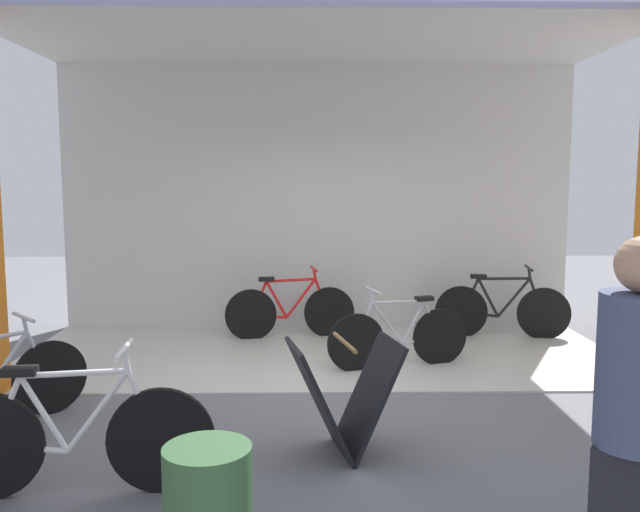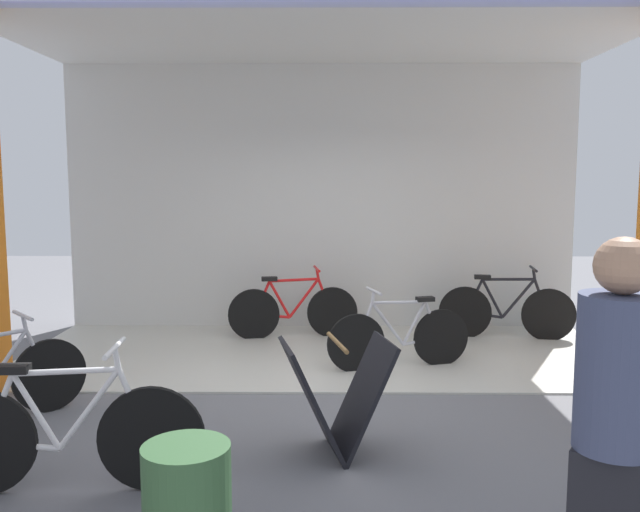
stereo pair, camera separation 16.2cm
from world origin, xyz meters
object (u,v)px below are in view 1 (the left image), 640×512
bicycle_inside_1 (290,311)px  bicycle_inside_2 (399,337)px  bicycle_parked_0 (74,437)px  sandwich_board_sign (344,397)px  bicycle_inside_0 (502,310)px

bicycle_inside_1 → bicycle_inside_2: bicycle_inside_1 is taller
bicycle_parked_0 → sandwich_board_sign: 1.74m
bicycle_inside_2 → bicycle_parked_0: bearing=-131.4°
bicycle_inside_1 → bicycle_parked_0: bearing=-107.0°
bicycle_parked_0 → sandwich_board_sign: bearing=19.3°
bicycle_parked_0 → bicycle_inside_2: bearing=48.6°
bicycle_inside_2 → sandwich_board_sign: bearing=-108.0°
bicycle_parked_0 → bicycle_inside_0: bearing=46.1°
bicycle_inside_1 → bicycle_parked_0: (-1.18, -3.86, 0.02)m
bicycle_inside_1 → bicycle_inside_2: bearing=-48.1°
bicycle_inside_2 → sandwich_board_sign: (-0.66, -2.03, 0.07)m
sandwich_board_sign → bicycle_inside_0: bearing=57.8°
bicycle_parked_0 → sandwich_board_sign: size_ratio=1.98×
bicycle_parked_0 → sandwich_board_sign: bicycle_parked_0 is taller
bicycle_inside_2 → bicycle_parked_0: bicycle_parked_0 is taller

